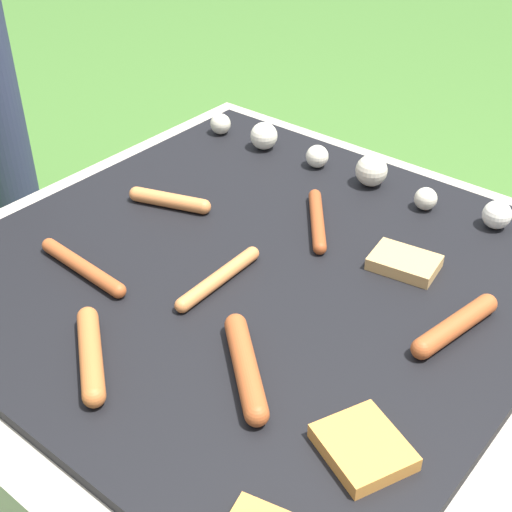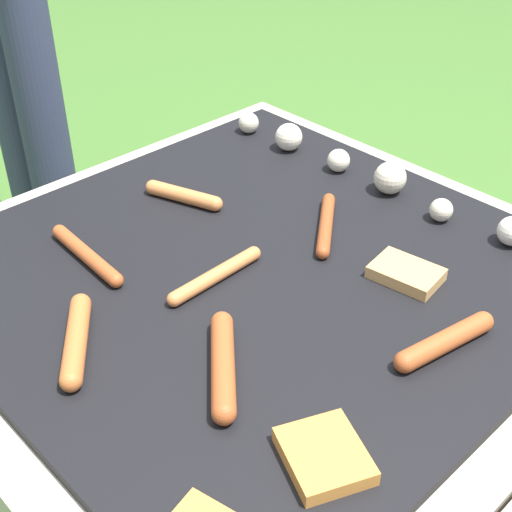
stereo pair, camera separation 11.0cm
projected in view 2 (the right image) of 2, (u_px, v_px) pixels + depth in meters
The scene contains 12 objects.
ground_plane at pixel (256, 446), 1.36m from camera, with size 14.00×14.00×0.00m, color #3D6628.
grill at pixel (256, 366), 1.24m from camera, with size 0.98×0.98×0.42m.
sausage_back_left at pixel (86, 255), 1.12m from camera, with size 0.20×0.03×0.02m.
sausage_mid_right at pixel (223, 364), 0.91m from camera, with size 0.16×0.14×0.03m.
sausage_back_center at pixel (216, 275), 1.08m from camera, with size 0.03×0.19×0.02m.
sausage_back_right at pixel (445, 341), 0.95m from camera, with size 0.06×0.17×0.03m.
sausage_mid_left at pixel (326, 225), 1.20m from camera, with size 0.12×0.15×0.02m.
sausage_front_center at pixel (183, 195), 1.27m from camera, with size 0.15×0.07×0.03m.
sausage_front_right at pixel (76, 340), 0.95m from camera, with size 0.15×0.12×0.03m.
bread_slice_left at pixel (324, 456), 0.80m from camera, with size 0.13×0.12×0.02m.
bread_slice_center at pixel (406, 273), 1.08m from camera, with size 0.11×0.09×0.02m.
mushroom_row at pixel (386, 179), 1.29m from camera, with size 0.78×0.07×0.06m.
Camera 2 is at (0.65, -0.62, 1.08)m, focal length 50.00 mm.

